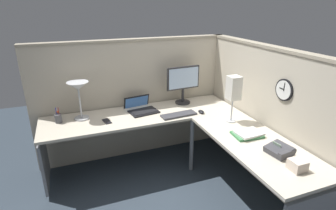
{
  "coord_description": "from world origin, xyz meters",
  "views": [
    {
      "loc": [
        -1.15,
        -2.46,
        2.01
      ],
      "look_at": [
        -0.13,
        0.21,
        0.9
      ],
      "focal_mm": 28.73,
      "sensor_mm": 36.0,
      "label": 1
    }
  ],
  "objects_px": {
    "keyboard": "(179,115)",
    "pen_cup": "(58,118)",
    "cell_phone": "(107,121)",
    "monitor": "(183,82)",
    "tissue_box": "(297,165)",
    "desk_lamp_paper": "(234,89)",
    "computer_mouse": "(201,112)",
    "wall_clock": "(284,90)",
    "laptop": "(141,108)",
    "book_stack": "(248,134)",
    "office_phone": "(280,151)",
    "desk_lamp_dome": "(78,89)"
  },
  "relations": [
    {
      "from": "computer_mouse",
      "to": "keyboard",
      "type": "bearing_deg",
      "value": 174.69
    },
    {
      "from": "cell_phone",
      "to": "tissue_box",
      "type": "relative_size",
      "value": 1.2
    },
    {
      "from": "pen_cup",
      "to": "desk_lamp_dome",
      "type": "bearing_deg",
      "value": 3.74
    },
    {
      "from": "keyboard",
      "to": "pen_cup",
      "type": "height_order",
      "value": "pen_cup"
    },
    {
      "from": "laptop",
      "to": "computer_mouse",
      "type": "relative_size",
      "value": 4.1
    },
    {
      "from": "keyboard",
      "to": "cell_phone",
      "type": "xyz_separation_m",
      "value": [
        -0.83,
        0.13,
        -0.01
      ]
    },
    {
      "from": "desk_lamp_dome",
      "to": "book_stack",
      "type": "relative_size",
      "value": 1.49
    },
    {
      "from": "desk_lamp_paper",
      "to": "wall_clock",
      "type": "relative_size",
      "value": 2.41
    },
    {
      "from": "book_stack",
      "to": "wall_clock",
      "type": "height_order",
      "value": "wall_clock"
    },
    {
      "from": "desk_lamp_paper",
      "to": "tissue_box",
      "type": "bearing_deg",
      "value": -91.88
    },
    {
      "from": "book_stack",
      "to": "tissue_box",
      "type": "height_order",
      "value": "tissue_box"
    },
    {
      "from": "monitor",
      "to": "book_stack",
      "type": "relative_size",
      "value": 1.68
    },
    {
      "from": "desk_lamp_paper",
      "to": "desk_lamp_dome",
      "type": "bearing_deg",
      "value": 156.69
    },
    {
      "from": "desk_lamp_dome",
      "to": "monitor",
      "type": "bearing_deg",
      "value": 2.5
    },
    {
      "from": "keyboard",
      "to": "desk_lamp_paper",
      "type": "distance_m",
      "value": 0.72
    },
    {
      "from": "monitor",
      "to": "wall_clock",
      "type": "height_order",
      "value": "wall_clock"
    },
    {
      "from": "laptop",
      "to": "book_stack",
      "type": "distance_m",
      "value": 1.36
    },
    {
      "from": "keyboard",
      "to": "desk_lamp_dome",
      "type": "distance_m",
      "value": 1.19
    },
    {
      "from": "office_phone",
      "to": "desk_lamp_paper",
      "type": "height_order",
      "value": "desk_lamp_paper"
    },
    {
      "from": "desk_lamp_dome",
      "to": "tissue_box",
      "type": "bearing_deg",
      "value": -47.41
    },
    {
      "from": "monitor",
      "to": "computer_mouse",
      "type": "distance_m",
      "value": 0.49
    },
    {
      "from": "pen_cup",
      "to": "desk_lamp_paper",
      "type": "bearing_deg",
      "value": -19.94
    },
    {
      "from": "monitor",
      "to": "laptop",
      "type": "relative_size",
      "value": 1.17
    },
    {
      "from": "laptop",
      "to": "wall_clock",
      "type": "bearing_deg",
      "value": -43.76
    },
    {
      "from": "computer_mouse",
      "to": "book_stack",
      "type": "xyz_separation_m",
      "value": [
        0.16,
        -0.7,
        0.0
      ]
    },
    {
      "from": "tissue_box",
      "to": "wall_clock",
      "type": "distance_m",
      "value": 0.8
    },
    {
      "from": "tissue_box",
      "to": "laptop",
      "type": "bearing_deg",
      "value": 116.05
    },
    {
      "from": "laptop",
      "to": "monitor",
      "type": "bearing_deg",
      "value": 3.2
    },
    {
      "from": "computer_mouse",
      "to": "pen_cup",
      "type": "relative_size",
      "value": 0.58
    },
    {
      "from": "office_phone",
      "to": "book_stack",
      "type": "height_order",
      "value": "office_phone"
    },
    {
      "from": "office_phone",
      "to": "wall_clock",
      "type": "relative_size",
      "value": 1.03
    },
    {
      "from": "office_phone",
      "to": "wall_clock",
      "type": "distance_m",
      "value": 0.63
    },
    {
      "from": "book_stack",
      "to": "pen_cup",
      "type": "bearing_deg",
      "value": 150.07
    },
    {
      "from": "laptop",
      "to": "keyboard",
      "type": "relative_size",
      "value": 0.99
    },
    {
      "from": "laptop",
      "to": "desk_lamp_paper",
      "type": "xyz_separation_m",
      "value": [
        0.87,
        -0.71,
        0.36
      ]
    },
    {
      "from": "tissue_box",
      "to": "cell_phone",
      "type": "bearing_deg",
      "value": 130.78
    },
    {
      "from": "pen_cup",
      "to": "computer_mouse",
      "type": "bearing_deg",
      "value": -11.46
    },
    {
      "from": "desk_lamp_dome",
      "to": "pen_cup",
      "type": "relative_size",
      "value": 2.47
    },
    {
      "from": "cell_phone",
      "to": "tissue_box",
      "type": "bearing_deg",
      "value": -61.14
    },
    {
      "from": "monitor",
      "to": "cell_phone",
      "type": "xyz_separation_m",
      "value": [
        -1.05,
        -0.25,
        -0.29
      ]
    },
    {
      "from": "monitor",
      "to": "computer_mouse",
      "type": "relative_size",
      "value": 4.81
    },
    {
      "from": "cell_phone",
      "to": "wall_clock",
      "type": "relative_size",
      "value": 0.65
    },
    {
      "from": "cell_phone",
      "to": "book_stack",
      "type": "xyz_separation_m",
      "value": [
        1.29,
        -0.86,
        0.02
      ]
    },
    {
      "from": "computer_mouse",
      "to": "wall_clock",
      "type": "relative_size",
      "value": 0.47
    },
    {
      "from": "cell_phone",
      "to": "tissue_box",
      "type": "height_order",
      "value": "tissue_box"
    },
    {
      "from": "laptop",
      "to": "desk_lamp_dome",
      "type": "relative_size",
      "value": 0.96
    },
    {
      "from": "computer_mouse",
      "to": "desk_lamp_paper",
      "type": "bearing_deg",
      "value": -58.63
    },
    {
      "from": "computer_mouse",
      "to": "wall_clock",
      "type": "distance_m",
      "value": 1.01
    },
    {
      "from": "office_phone",
      "to": "tissue_box",
      "type": "relative_size",
      "value": 1.89
    },
    {
      "from": "laptop",
      "to": "office_phone",
      "type": "relative_size",
      "value": 1.88
    }
  ]
}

